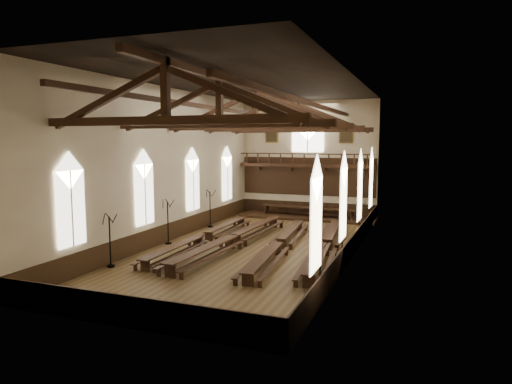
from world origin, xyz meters
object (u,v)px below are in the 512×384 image
(refectory_row_b, at_px, (233,238))
(candelabrum_right_mid, at_px, (342,245))
(refectory_row_a, at_px, (203,236))
(candelabrum_right_near, at_px, (320,275))
(refectory_row_d, at_px, (325,244))
(candelabrum_left_mid, at_px, (168,230))
(candelabrum_left_far, at_px, (210,216))
(candelabrum_left_near, at_px, (110,251))
(dais, at_px, (307,217))
(refectory_row_c, at_px, (279,243))
(high_table, at_px, (308,208))
(candelabrum_right_far, at_px, (359,226))

(refectory_row_b, relative_size, candelabrum_right_mid, 5.49)
(refectory_row_a, height_order, candelabrum_right_near, candelabrum_right_near)
(refectory_row_d, distance_m, candelabrum_right_near, 6.91)
(refectory_row_b, distance_m, candelabrum_left_mid, 4.31)
(candelabrum_left_mid, xyz_separation_m, candelabrum_right_mid, (11.10, 0.02, -0.06))
(refectory_row_b, bearing_deg, candelabrum_left_far, 128.53)
(refectory_row_a, bearing_deg, candelabrum_left_far, 111.73)
(candelabrum_left_near, bearing_deg, dais, 71.69)
(dais, bearing_deg, refectory_row_b, -98.57)
(refectory_row_b, distance_m, refectory_row_c, 3.02)
(candelabrum_right_near, bearing_deg, high_table, 105.83)
(high_table, height_order, candelabrum_right_far, candelabrum_right_far)
(refectory_row_a, height_order, refectory_row_b, refectory_row_b)
(dais, relative_size, high_table, 1.39)
(refectory_row_b, xyz_separation_m, candelabrum_left_near, (-4.24, -6.41, 0.30))
(refectory_row_c, bearing_deg, refectory_row_b, 175.84)
(candelabrum_right_mid, bearing_deg, high_table, 112.31)
(refectory_row_c, height_order, refectory_row_d, refectory_row_d)
(refectory_row_b, xyz_separation_m, dais, (1.77, 11.72, -0.46))
(refectory_row_d, distance_m, dais, 11.85)
(refectory_row_c, xyz_separation_m, candelabrum_left_far, (-7.25, 5.54, 0.36))
(refectory_row_b, height_order, dais, refectory_row_b)
(refectory_row_c, bearing_deg, refectory_row_d, 16.10)
(refectory_row_c, distance_m, candelabrum_left_mid, 7.28)
(refectory_row_b, relative_size, candelabrum_left_far, 5.09)
(candelabrum_right_near, bearing_deg, refectory_row_b, 137.65)
(candelabrum_left_mid, bearing_deg, candelabrum_left_near, -90.00)
(refectory_row_d, bearing_deg, candelabrum_right_mid, -45.97)
(dais, xyz_separation_m, candelabrum_left_mid, (-6.00, -12.44, 0.77))
(refectory_row_a, bearing_deg, dais, 71.57)
(refectory_row_a, relative_size, candelabrum_right_mid, 5.14)
(refectory_row_c, bearing_deg, candelabrum_right_near, -57.48)
(dais, bearing_deg, refectory_row_a, -108.43)
(refectory_row_d, distance_m, high_table, 11.84)
(refectory_row_c, distance_m, candelabrum_left_far, 9.13)
(dais, relative_size, candelabrum_left_near, 4.00)
(refectory_row_c, bearing_deg, candelabrum_right_mid, -7.14)
(refectory_row_c, bearing_deg, high_table, 95.97)
(candelabrum_right_mid, bearing_deg, refectory_row_c, 172.86)
(refectory_row_a, bearing_deg, high_table, 71.57)
(refectory_row_a, distance_m, candelabrum_right_far, 10.77)
(candelabrum_right_near, bearing_deg, candelabrum_left_near, -179.21)
(refectory_row_b, height_order, candelabrum_left_far, candelabrum_left_far)
(refectory_row_b, height_order, candelabrum_left_near, candelabrum_left_near)
(candelabrum_right_near, height_order, candelabrum_right_far, candelabrum_right_far)
(refectory_row_a, bearing_deg, candelabrum_left_mid, -160.40)
(candelabrum_left_far, bearing_deg, candelabrum_left_mid, -90.00)
(dais, xyz_separation_m, candelabrum_right_mid, (5.10, -12.43, 0.71))
(refectory_row_c, relative_size, candelabrum_right_near, 6.15)
(high_table, bearing_deg, candelabrum_left_far, -133.14)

